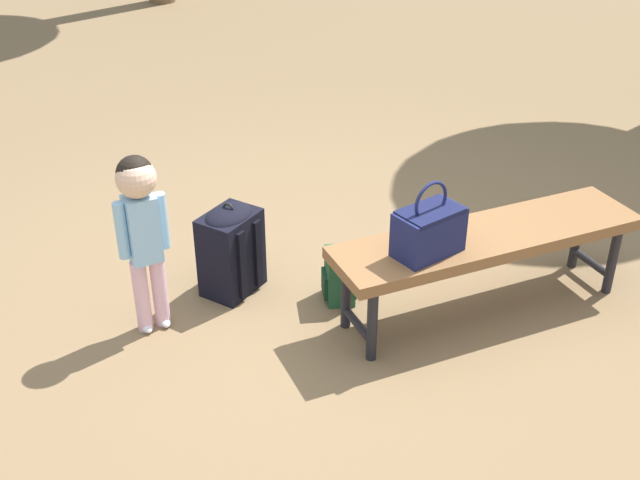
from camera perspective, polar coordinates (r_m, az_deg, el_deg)
ground_plane at (r=4.07m, az=-0.18°, el=-5.32°), size 40.00×40.00×0.00m
park_bench at (r=3.99m, az=11.93°, el=-0.15°), size 1.64×0.65×0.45m
handbag at (r=3.67m, az=7.80°, el=0.77°), size 0.36×0.29×0.37m
child_standing at (r=3.75m, az=-12.70°, el=1.55°), size 0.24×0.19×0.92m
backpack_large at (r=4.15m, az=-6.42°, el=-0.53°), size 0.38×0.37×0.52m
backpack_small at (r=4.10m, az=1.41°, el=-2.34°), size 0.19×0.21×0.32m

